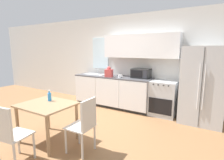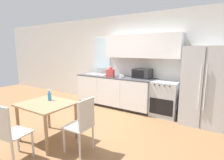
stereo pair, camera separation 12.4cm
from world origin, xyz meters
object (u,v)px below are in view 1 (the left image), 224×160
at_px(oven_range, 163,98).
at_px(microwave, 141,73).
at_px(refrigerator, 202,86).
at_px(dining_chair_near, 9,132).
at_px(coffee_mug, 120,76).
at_px(drink_bottle, 50,97).
at_px(dining_table, 47,110).
at_px(dining_chair_side, 85,122).

bearing_deg(oven_range, microwave, 172.17).
relative_size(refrigerator, dining_chair_near, 1.91).
distance_m(oven_range, coffee_mug, 1.30).
height_order(dining_chair_near, drink_bottle, drink_bottle).
xyz_separation_m(oven_range, dining_chair_near, (-1.38, -3.20, 0.09)).
distance_m(dining_table, dining_chair_side, 0.85).
bearing_deg(dining_chair_side, refrigerator, -34.98).
relative_size(microwave, coffee_mug, 3.81).
distance_m(dining_chair_near, dining_chair_side, 1.09).
distance_m(coffee_mug, drink_bottle, 2.15).
relative_size(dining_chair_side, drink_bottle, 4.37).
distance_m(oven_range, dining_table, 2.86).
distance_m(oven_range, dining_chair_near, 3.48).
relative_size(refrigerator, microwave, 3.55).
bearing_deg(dining_table, refrigerator, 44.99).
relative_size(oven_range, drink_bottle, 4.24).
xyz_separation_m(oven_range, drink_bottle, (-1.60, -2.27, 0.36)).
bearing_deg(coffee_mug, microwave, 27.15).
distance_m(coffee_mug, dining_chair_near, 3.06).
relative_size(oven_range, dining_chair_side, 0.97).
distance_m(dining_table, drink_bottle, 0.27).
xyz_separation_m(refrigerator, coffee_mug, (-2.06, -0.13, 0.07)).
xyz_separation_m(coffee_mug, dining_chair_near, (-0.20, -3.03, -0.42)).
bearing_deg(oven_range, refrigerator, -2.93).
bearing_deg(dining_chair_side, oven_range, -17.13).
relative_size(microwave, dining_chair_near, 0.54).
xyz_separation_m(dining_table, dining_chair_near, (0.12, -0.77, -0.07)).
relative_size(refrigerator, coffee_mug, 13.53).
bearing_deg(dining_table, microwave, 71.69).
bearing_deg(dining_chair_near, drink_bottle, 95.32).
height_order(oven_range, dining_table, oven_range).
bearing_deg(oven_range, drink_bottle, -125.09).
height_order(microwave, dining_table, microwave).
bearing_deg(dining_chair_near, coffee_mug, 78.35).
distance_m(refrigerator, dining_table, 3.38).
bearing_deg(microwave, dining_chair_side, -89.69).
bearing_deg(refrigerator, dining_chair_side, -123.31).
bearing_deg(microwave, refrigerator, -5.06).
distance_m(microwave, drink_bottle, 2.55).
bearing_deg(coffee_mug, drink_bottle, -101.12).
relative_size(dining_table, dining_chair_side, 1.01).
relative_size(refrigerator, dining_table, 1.90).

